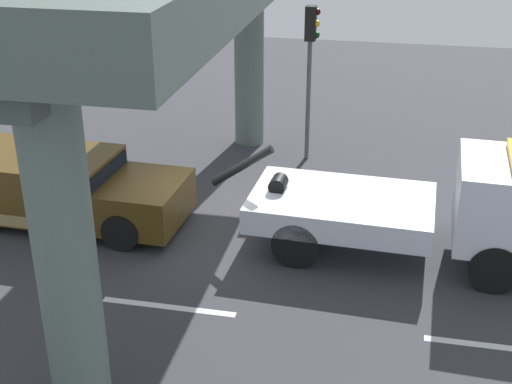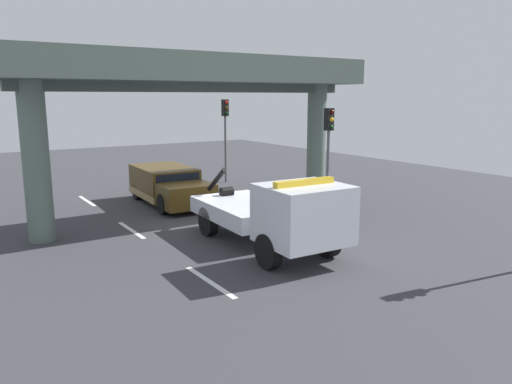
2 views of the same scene
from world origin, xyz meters
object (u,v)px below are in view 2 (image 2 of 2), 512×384
object	(u,v)px
towed_van_green	(169,186)
traffic_light_far	(329,137)
traffic_light_near	(225,122)
traffic_cone_orange	(248,210)
tow_truck_white	(276,213)

from	to	relation	value
towed_van_green	traffic_light_far	xyz separation A→B (m)	(5.00, 4.94, 2.32)
traffic_light_near	traffic_light_far	xyz separation A→B (m)	(8.50, 0.00, -0.21)
traffic_light_far	traffic_light_near	bearing A→B (deg)	-180.00
traffic_light_far	traffic_cone_orange	distance (m)	4.52
tow_truck_white	traffic_light_far	xyz separation A→B (m)	(-3.32, 4.98, 1.90)
traffic_light_near	traffic_cone_orange	distance (m)	9.05
tow_truck_white	traffic_light_near	size ratio (longest dim) A/B	1.60
tow_truck_white	towed_van_green	size ratio (longest dim) A/B	1.38
towed_van_green	tow_truck_white	bearing A→B (deg)	-0.25
tow_truck_white	traffic_light_far	size ratio (longest dim) A/B	1.72
tow_truck_white	towed_van_green	bearing A→B (deg)	179.75
towed_van_green	traffic_light_far	distance (m)	7.40
traffic_light_near	traffic_light_far	size ratio (longest dim) A/B	1.07
tow_truck_white	towed_van_green	world-z (taller)	tow_truck_white
traffic_cone_orange	tow_truck_white	bearing A→B (deg)	-20.34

